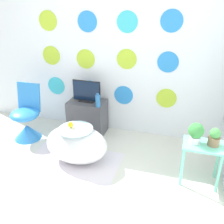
{
  "coord_description": "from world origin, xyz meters",
  "views": [
    {
      "loc": [
        1.15,
        -1.81,
        2.06
      ],
      "look_at": [
        0.35,
        0.84,
        0.74
      ],
      "focal_mm": 42.0,
      "sensor_mm": 36.0,
      "label": 1
    }
  ],
  "objects_px": {
    "vase": "(98,101)",
    "potted_plant_left": "(196,132)",
    "tv": "(87,92)",
    "bathtub": "(77,144)",
    "chair": "(27,122)",
    "potted_plant_right": "(214,137)"
  },
  "relations": [
    {
      "from": "chair",
      "to": "tv",
      "type": "bearing_deg",
      "value": 28.26
    },
    {
      "from": "bathtub",
      "to": "chair",
      "type": "distance_m",
      "value": 1.0
    },
    {
      "from": "bathtub",
      "to": "potted_plant_right",
      "type": "distance_m",
      "value": 1.65
    },
    {
      "from": "bathtub",
      "to": "potted_plant_left",
      "type": "xyz_separation_m",
      "value": [
        1.42,
        0.03,
        0.39
      ]
    },
    {
      "from": "tv",
      "to": "vase",
      "type": "bearing_deg",
      "value": -31.8
    },
    {
      "from": "tv",
      "to": "potted_plant_right",
      "type": "bearing_deg",
      "value": -21.99
    },
    {
      "from": "tv",
      "to": "potted_plant_right",
      "type": "relative_size",
      "value": 2.09
    },
    {
      "from": "tv",
      "to": "vase",
      "type": "xyz_separation_m",
      "value": [
        0.22,
        -0.14,
        -0.05
      ]
    },
    {
      "from": "vase",
      "to": "potted_plant_left",
      "type": "bearing_deg",
      "value": -23.63
    },
    {
      "from": "bathtub",
      "to": "vase",
      "type": "xyz_separation_m",
      "value": [
        0.08,
        0.61,
        0.36
      ]
    },
    {
      "from": "chair",
      "to": "tv",
      "type": "distance_m",
      "value": 0.99
    },
    {
      "from": "potted_plant_left",
      "to": "chair",
      "type": "bearing_deg",
      "value": 172.88
    },
    {
      "from": "potted_plant_left",
      "to": "potted_plant_right",
      "type": "height_order",
      "value": "potted_plant_left"
    },
    {
      "from": "chair",
      "to": "vase",
      "type": "distance_m",
      "value": 1.12
    },
    {
      "from": "chair",
      "to": "potted_plant_left",
      "type": "relative_size",
      "value": 3.4
    },
    {
      "from": "chair",
      "to": "tv",
      "type": "xyz_separation_m",
      "value": [
        0.8,
        0.43,
        0.4
      ]
    },
    {
      "from": "tv",
      "to": "potted_plant_left",
      "type": "xyz_separation_m",
      "value": [
        1.56,
        -0.72,
        -0.02
      ]
    },
    {
      "from": "vase",
      "to": "potted_plant_right",
      "type": "xyz_separation_m",
      "value": [
        1.53,
        -0.57,
        -0.01
      ]
    },
    {
      "from": "chair",
      "to": "vase",
      "type": "xyz_separation_m",
      "value": [
        1.02,
        0.29,
        0.35
      ]
    },
    {
      "from": "chair",
      "to": "bathtub",
      "type": "bearing_deg",
      "value": -18.83
    },
    {
      "from": "potted_plant_right",
      "to": "potted_plant_left",
      "type": "bearing_deg",
      "value": -175.86
    },
    {
      "from": "chair",
      "to": "tv",
      "type": "height_order",
      "value": "tv"
    }
  ]
}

